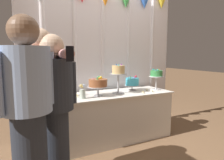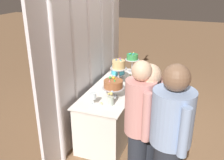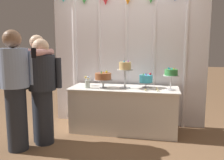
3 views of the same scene
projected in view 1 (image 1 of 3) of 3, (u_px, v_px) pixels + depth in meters
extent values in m
plane|color=#846042|center=(119.00, 141.00, 3.05)|extent=(24.00, 24.00, 0.00)
cube|color=white|center=(104.00, 56.00, 3.34)|extent=(2.69, 0.04, 2.57)
cylinder|color=white|center=(44.00, 56.00, 2.89)|extent=(0.07, 0.07, 2.57)
cylinder|color=white|center=(75.00, 56.00, 3.09)|extent=(0.06, 0.06, 2.57)
cylinder|color=white|center=(103.00, 56.00, 3.31)|extent=(0.06, 0.06, 2.57)
cylinder|color=white|center=(128.00, 56.00, 3.53)|extent=(0.06, 0.06, 2.57)
cylinder|color=white|center=(152.00, 56.00, 3.76)|extent=(0.06, 0.06, 2.57)
cone|color=orange|center=(105.00, 0.00, 3.17)|extent=(0.15, 0.15, 0.18)
cone|color=green|center=(126.00, 2.00, 3.35)|extent=(0.15, 0.15, 0.18)
cone|color=blue|center=(145.00, 3.00, 3.51)|extent=(0.15, 0.15, 0.18)
cone|color=yellow|center=(162.00, 3.00, 3.68)|extent=(0.15, 0.15, 0.18)
cube|color=white|center=(116.00, 116.00, 3.09)|extent=(1.69, 0.61, 0.71)
cube|color=white|center=(116.00, 93.00, 3.04)|extent=(1.74, 0.66, 0.01)
cylinder|color=#B2B2B7|center=(98.00, 96.00, 2.82)|extent=(0.12, 0.12, 0.01)
cylinder|color=#B2B2B7|center=(98.00, 91.00, 2.81)|extent=(0.03, 0.03, 0.12)
cylinder|color=#B2B2B7|center=(98.00, 87.00, 2.80)|extent=(0.30, 0.30, 0.01)
cylinder|color=#995633|center=(98.00, 83.00, 2.80)|extent=(0.26, 0.26, 0.10)
sphere|color=yellow|center=(101.00, 77.00, 2.82)|extent=(0.04, 0.04, 0.04)
sphere|color=green|center=(99.00, 77.00, 2.86)|extent=(0.04, 0.04, 0.04)
cone|color=pink|center=(93.00, 78.00, 2.79)|extent=(0.02, 0.02, 0.03)
cone|color=green|center=(97.00, 78.00, 2.75)|extent=(0.03, 0.03, 0.04)
sphere|color=orange|center=(99.00, 78.00, 2.77)|extent=(0.03, 0.03, 0.03)
cylinder|color=#B2B2B7|center=(118.00, 93.00, 3.01)|extent=(0.18, 0.18, 0.01)
cylinder|color=#B2B2B7|center=(118.00, 83.00, 2.99)|extent=(0.03, 0.03, 0.28)
cylinder|color=#B2B2B7|center=(118.00, 74.00, 2.97)|extent=(0.25, 0.25, 0.01)
cylinder|color=#DBB775|center=(118.00, 70.00, 2.97)|extent=(0.19, 0.19, 0.12)
sphere|color=purple|center=(121.00, 65.00, 2.98)|extent=(0.03, 0.03, 0.03)
sphere|color=blue|center=(116.00, 65.00, 2.98)|extent=(0.02, 0.02, 0.02)
cone|color=#2DB2B7|center=(119.00, 65.00, 2.92)|extent=(0.02, 0.02, 0.03)
cylinder|color=#B2B2B7|center=(132.00, 90.00, 3.27)|extent=(0.12, 0.12, 0.01)
cylinder|color=#B2B2B7|center=(132.00, 88.00, 3.26)|extent=(0.02, 0.02, 0.06)
cylinder|color=#B2B2B7|center=(132.00, 85.00, 3.26)|extent=(0.25, 0.25, 0.01)
cylinder|color=#3DB2D1|center=(132.00, 82.00, 3.25)|extent=(0.21, 0.21, 0.12)
sphere|color=#DB333D|center=(136.00, 77.00, 3.27)|extent=(0.04, 0.04, 0.04)
cone|color=blue|center=(130.00, 77.00, 3.28)|extent=(0.03, 0.03, 0.04)
cone|color=green|center=(130.00, 77.00, 3.21)|extent=(0.03, 0.03, 0.04)
cone|color=purple|center=(134.00, 77.00, 3.20)|extent=(0.02, 0.02, 0.03)
cylinder|color=silver|center=(156.00, 89.00, 3.32)|extent=(0.14, 0.14, 0.01)
cylinder|color=silver|center=(156.00, 83.00, 3.31)|extent=(0.02, 0.02, 0.21)
cylinder|color=silver|center=(156.00, 76.00, 3.29)|extent=(0.24, 0.24, 0.01)
cylinder|color=#388E47|center=(156.00, 73.00, 3.29)|extent=(0.20, 0.20, 0.09)
sphere|color=yellow|center=(159.00, 70.00, 3.29)|extent=(0.02, 0.02, 0.02)
sphere|color=green|center=(156.00, 70.00, 3.30)|extent=(0.02, 0.02, 0.02)
sphere|color=#2DB2B7|center=(153.00, 70.00, 3.29)|extent=(0.03, 0.03, 0.03)
cone|color=blue|center=(156.00, 70.00, 3.26)|extent=(0.02, 0.02, 0.03)
sphere|color=#2DB2B7|center=(158.00, 70.00, 3.26)|extent=(0.02, 0.02, 0.02)
cylinder|color=silver|center=(74.00, 96.00, 2.83)|extent=(0.06, 0.06, 0.00)
cylinder|color=silver|center=(74.00, 93.00, 2.83)|extent=(0.01, 0.01, 0.08)
cylinder|color=silver|center=(74.00, 88.00, 2.82)|extent=(0.08, 0.08, 0.08)
cylinder|color=#B2C1B2|center=(83.00, 94.00, 2.66)|extent=(0.08, 0.08, 0.12)
sphere|color=#E5C666|center=(82.00, 87.00, 2.67)|extent=(0.03, 0.03, 0.03)
sphere|color=silver|center=(84.00, 85.00, 2.64)|extent=(0.04, 0.04, 0.04)
sphere|color=#E5C666|center=(81.00, 86.00, 2.62)|extent=(0.04, 0.04, 0.04)
cylinder|color=beige|center=(77.00, 96.00, 2.75)|extent=(0.04, 0.04, 0.02)
sphere|color=#F9CC4C|center=(77.00, 95.00, 2.74)|extent=(0.01, 0.01, 0.01)
cylinder|color=beige|center=(143.00, 93.00, 3.02)|extent=(0.05, 0.05, 0.02)
sphere|color=#F9CC4C|center=(143.00, 92.00, 3.02)|extent=(0.01, 0.01, 0.01)
cylinder|color=beige|center=(147.00, 90.00, 3.20)|extent=(0.04, 0.04, 0.02)
sphere|color=#F9CC4C|center=(147.00, 89.00, 3.20)|extent=(0.01, 0.01, 0.01)
cylinder|color=beige|center=(152.00, 92.00, 3.11)|extent=(0.04, 0.04, 0.01)
sphere|color=#F9CC4C|center=(152.00, 91.00, 3.11)|extent=(0.01, 0.01, 0.01)
cylinder|color=#282D38|center=(56.00, 148.00, 1.98)|extent=(0.36, 0.36, 0.79)
cylinder|color=#282D38|center=(53.00, 84.00, 1.89)|extent=(0.49, 0.49, 0.49)
sphere|color=beige|center=(52.00, 46.00, 1.85)|extent=(0.23, 0.23, 0.23)
cylinder|color=#282D38|center=(30.00, 89.00, 1.72)|extent=(0.08, 0.08, 0.43)
cylinder|color=#282D38|center=(72.00, 83.00, 2.07)|extent=(0.08, 0.08, 0.43)
cylinder|color=#282D38|center=(46.00, 147.00, 1.99)|extent=(0.30, 0.30, 0.80)
cylinder|color=#D6938E|center=(43.00, 79.00, 1.90)|extent=(0.42, 0.42, 0.56)
sphere|color=beige|center=(41.00, 39.00, 1.85)|extent=(0.20, 0.20, 0.20)
cube|color=#232328|center=(45.00, 78.00, 1.78)|extent=(0.03, 0.03, 0.36)
cylinder|color=#D6938E|center=(24.00, 82.00, 1.74)|extent=(0.08, 0.08, 0.49)
cylinder|color=#D6938E|center=(63.00, 54.00, 1.82)|extent=(0.08, 0.49, 0.08)
cube|color=black|center=(70.00, 54.00, 1.60)|extent=(0.06, 0.01, 0.12)
cylinder|color=#93ADD6|center=(26.00, 80.00, 1.53)|extent=(0.52, 0.52, 0.51)
sphere|color=#846047|center=(23.00, 30.00, 1.48)|extent=(0.23, 0.23, 0.23)
cylinder|color=#93ADD6|center=(50.00, 78.00, 1.73)|extent=(0.08, 0.08, 0.45)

